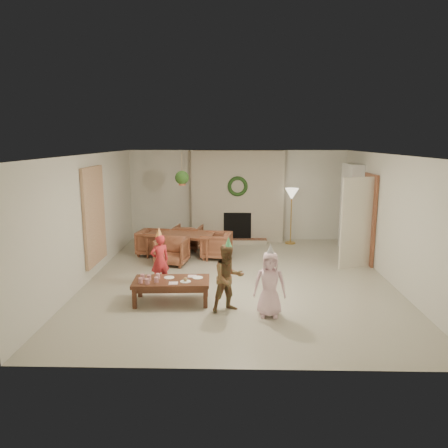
{
  "coord_description": "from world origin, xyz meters",
  "views": [
    {
      "loc": [
        -0.09,
        -8.27,
        2.78
      ],
      "look_at": [
        -0.3,
        0.4,
        1.05
      ],
      "focal_mm": 33.95,
      "sensor_mm": 36.0,
      "label": 1
    }
  ],
  "objects_px": {
    "dining_chair_right": "(216,245)",
    "child_plaid": "(228,278)",
    "dining_chair_near": "(172,251)",
    "dining_chair_far": "(188,237)",
    "dining_table": "(181,245)",
    "dining_chair_left": "(153,242)",
    "child_pink": "(270,284)",
    "child_red": "(160,261)",
    "coffee_table_top": "(171,282)"
  },
  "relations": [
    {
      "from": "dining_chair_right",
      "to": "child_plaid",
      "type": "distance_m",
      "value": 3.2
    },
    {
      "from": "dining_table",
      "to": "coffee_table_top",
      "type": "relative_size",
      "value": 1.23
    },
    {
      "from": "child_plaid",
      "to": "dining_chair_far",
      "type": "bearing_deg",
      "value": 80.08
    },
    {
      "from": "dining_chair_near",
      "to": "dining_chair_right",
      "type": "bearing_deg",
      "value": 38.66
    },
    {
      "from": "dining_chair_near",
      "to": "child_plaid",
      "type": "distance_m",
      "value": 2.93
    },
    {
      "from": "child_pink",
      "to": "child_red",
      "type": "bearing_deg",
      "value": 150.23
    },
    {
      "from": "coffee_table_top",
      "to": "child_plaid",
      "type": "bearing_deg",
      "value": -22.57
    },
    {
      "from": "dining_chair_left",
      "to": "dining_chair_far",
      "type": "bearing_deg",
      "value": -45.0
    },
    {
      "from": "dining_table",
      "to": "child_pink",
      "type": "xyz_separation_m",
      "value": [
        1.86,
        -3.49,
        0.25
      ]
    },
    {
      "from": "coffee_table_top",
      "to": "child_pink",
      "type": "xyz_separation_m",
      "value": [
        1.65,
        -0.54,
        0.16
      ]
    },
    {
      "from": "dining_chair_left",
      "to": "coffee_table_top",
      "type": "distance_m",
      "value": 3.19
    },
    {
      "from": "child_red",
      "to": "dining_chair_right",
      "type": "bearing_deg",
      "value": -147.6
    },
    {
      "from": "dining_chair_left",
      "to": "dining_table",
      "type": "bearing_deg",
      "value": -90.0
    },
    {
      "from": "dining_table",
      "to": "child_pink",
      "type": "height_order",
      "value": "child_pink"
    },
    {
      "from": "coffee_table_top",
      "to": "child_plaid",
      "type": "xyz_separation_m",
      "value": [
        0.99,
        -0.36,
        0.19
      ]
    },
    {
      "from": "dining_chair_near",
      "to": "dining_chair_far",
      "type": "relative_size",
      "value": 1.0
    },
    {
      "from": "dining_chair_right",
      "to": "child_plaid",
      "type": "height_order",
      "value": "child_plaid"
    },
    {
      "from": "dining_chair_left",
      "to": "child_pink",
      "type": "height_order",
      "value": "child_pink"
    },
    {
      "from": "dining_chair_left",
      "to": "dining_chair_right",
      "type": "relative_size",
      "value": 1.0
    },
    {
      "from": "dining_chair_left",
      "to": "child_pink",
      "type": "distance_m",
      "value": 4.42
    },
    {
      "from": "dining_table",
      "to": "dining_chair_left",
      "type": "xyz_separation_m",
      "value": [
        -0.7,
        0.11,
        0.03
      ]
    },
    {
      "from": "dining_table",
      "to": "dining_chair_near",
      "type": "height_order",
      "value": "dining_chair_near"
    },
    {
      "from": "dining_table",
      "to": "child_pink",
      "type": "bearing_deg",
      "value": -53.14
    },
    {
      "from": "coffee_table_top",
      "to": "child_plaid",
      "type": "height_order",
      "value": "child_plaid"
    },
    {
      "from": "dining_table",
      "to": "child_plaid",
      "type": "height_order",
      "value": "child_plaid"
    },
    {
      "from": "dining_chair_near",
      "to": "dining_chair_right",
      "type": "xyz_separation_m",
      "value": [
        0.98,
        0.56,
        0.0
      ]
    },
    {
      "from": "dining_table",
      "to": "child_red",
      "type": "relative_size",
      "value": 1.57
    },
    {
      "from": "dining_table",
      "to": "dining_chair_far",
      "type": "relative_size",
      "value": 2.34
    },
    {
      "from": "dining_chair_left",
      "to": "coffee_table_top",
      "type": "bearing_deg",
      "value": -154.66
    },
    {
      "from": "child_red",
      "to": "child_pink",
      "type": "xyz_separation_m",
      "value": [
        1.99,
        -1.34,
        0.02
      ]
    },
    {
      "from": "dining_table",
      "to": "dining_chair_near",
      "type": "bearing_deg",
      "value": -90.0
    },
    {
      "from": "dining_table",
      "to": "child_plaid",
      "type": "distance_m",
      "value": 3.53
    },
    {
      "from": "dining_chair_far",
      "to": "dining_chair_right",
      "type": "relative_size",
      "value": 1.0
    },
    {
      "from": "dining_chair_near",
      "to": "coffee_table_top",
      "type": "bearing_deg",
      "value": -73.14
    },
    {
      "from": "dining_chair_far",
      "to": "child_red",
      "type": "xyz_separation_m",
      "value": [
        -0.23,
        -2.85,
        0.2
      ]
    },
    {
      "from": "dining_chair_right",
      "to": "coffee_table_top",
      "type": "distance_m",
      "value": 2.89
    },
    {
      "from": "dining_chair_far",
      "to": "child_pink",
      "type": "relative_size",
      "value": 0.65
    },
    {
      "from": "dining_chair_near",
      "to": "dining_chair_left",
      "type": "bearing_deg",
      "value": 135.0
    },
    {
      "from": "dining_chair_right",
      "to": "dining_chair_far",
      "type": "bearing_deg",
      "value": -128.66
    },
    {
      "from": "coffee_table_top",
      "to": "child_pink",
      "type": "relative_size",
      "value": 1.24
    },
    {
      "from": "dining_table",
      "to": "coffee_table_top",
      "type": "xyz_separation_m",
      "value": [
        0.21,
        -2.95,
        0.09
      ]
    },
    {
      "from": "coffee_table_top",
      "to": "child_red",
      "type": "height_order",
      "value": "child_red"
    },
    {
      "from": "child_pink",
      "to": "child_plaid",
      "type": "bearing_deg",
      "value": 168.41
    },
    {
      "from": "coffee_table_top",
      "to": "child_plaid",
      "type": "distance_m",
      "value": 1.07
    },
    {
      "from": "dining_chair_left",
      "to": "child_plaid",
      "type": "xyz_separation_m",
      "value": [
        1.9,
        -3.42,
        0.25
      ]
    },
    {
      "from": "dining_chair_far",
      "to": "coffee_table_top",
      "type": "distance_m",
      "value": 3.65
    },
    {
      "from": "dining_chair_near",
      "to": "dining_chair_left",
      "type": "xyz_separation_m",
      "value": [
        -0.59,
        0.81,
        0.0
      ]
    },
    {
      "from": "dining_chair_near",
      "to": "child_plaid",
      "type": "xyz_separation_m",
      "value": [
        1.31,
        -2.61,
        0.25
      ]
    },
    {
      "from": "dining_chair_near",
      "to": "child_red",
      "type": "height_order",
      "value": "child_red"
    },
    {
      "from": "dining_chair_right",
      "to": "child_pink",
      "type": "xyz_separation_m",
      "value": [
        0.99,
        -3.36,
        0.22
      ]
    }
  ]
}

